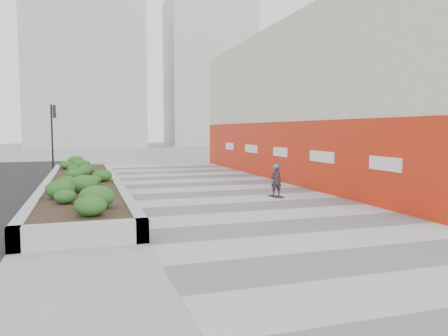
# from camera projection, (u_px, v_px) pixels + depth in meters

# --- Properties ---
(ground) EXTENTS (160.00, 160.00, 0.00)m
(ground) POSITION_uv_depth(u_px,v_px,m) (273.00, 217.00, 13.12)
(ground) COLOR gray
(ground) RESTS_ON ground
(walkway) EXTENTS (8.00, 36.00, 0.01)m
(walkway) POSITION_uv_depth(u_px,v_px,m) (240.00, 201.00, 15.97)
(walkway) COLOR #A8A8AD
(walkway) RESTS_ON ground
(building) EXTENTS (6.04, 24.08, 8.00)m
(building) POSITION_uv_depth(u_px,v_px,m) (325.00, 104.00, 23.41)
(building) COLOR beige
(building) RESTS_ON ground
(planter) EXTENTS (3.00, 18.00, 0.90)m
(planter) POSITION_uv_depth(u_px,v_px,m) (82.00, 183.00, 18.07)
(planter) COLOR #9E9EA0
(planter) RESTS_ON ground
(traffic_signal_near) EXTENTS (0.33, 0.28, 4.20)m
(traffic_signal_near) POSITION_uv_depth(u_px,v_px,m) (53.00, 127.00, 27.30)
(traffic_signal_near) COLOR black
(traffic_signal_near) RESTS_ON ground
(distant_bldg_north_l) EXTENTS (16.00, 12.00, 20.00)m
(distant_bldg_north_l) POSITION_uv_depth(u_px,v_px,m) (86.00, 78.00, 62.93)
(distant_bldg_north_l) COLOR #ADAAA3
(distant_bldg_north_l) RESTS_ON ground
(distant_bldg_north_r) EXTENTS (14.00, 10.00, 24.00)m
(distant_bldg_north_r) POSITION_uv_depth(u_px,v_px,m) (209.00, 74.00, 73.56)
(distant_bldg_north_r) COLOR #ADAAA3
(distant_bldg_north_r) RESTS_ON ground
(manhole_cover) EXTENTS (0.44, 0.44, 0.01)m
(manhole_cover) POSITION_uv_depth(u_px,v_px,m) (252.00, 200.00, 16.12)
(manhole_cover) COLOR #595654
(manhole_cover) RESTS_ON ground
(skateboarder) EXTENTS (0.48, 0.74, 1.30)m
(skateboarder) POSITION_uv_depth(u_px,v_px,m) (276.00, 181.00, 16.73)
(skateboarder) COLOR beige
(skateboarder) RESTS_ON ground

